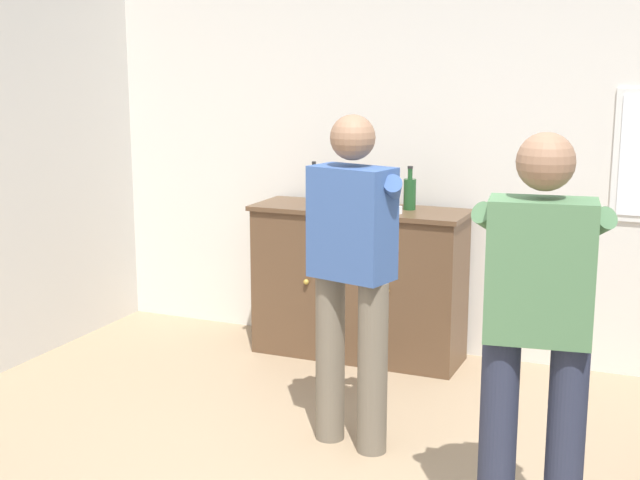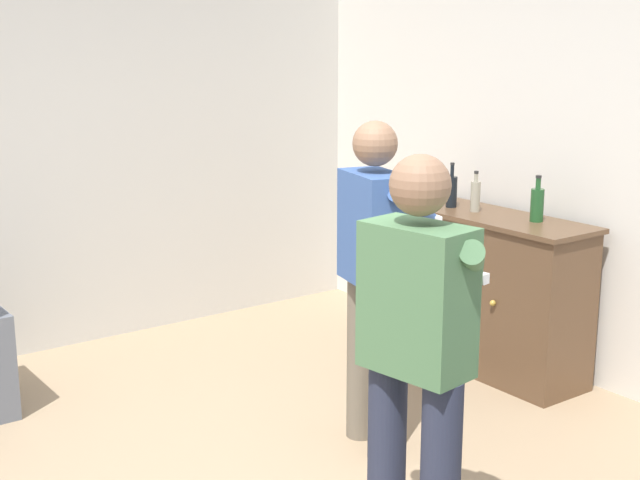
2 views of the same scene
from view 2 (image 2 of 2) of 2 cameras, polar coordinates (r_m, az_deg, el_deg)
wall_back_with_window at (r=5.39m, az=18.92°, el=5.10°), size 5.20×0.15×2.80m
wall_side_left at (r=6.03m, az=-19.38°, el=5.85°), size 0.12×5.20×2.80m
sideboard_cabinet at (r=5.72m, az=10.60°, el=-3.23°), size 1.40×0.49×0.99m
bottle_wine_green at (r=5.76m, az=8.42°, el=3.14°), size 0.07×0.07×0.29m
bottle_liquor_amber at (r=5.64m, az=9.92°, el=2.83°), size 0.06×0.06×0.26m
bottle_spirits_clear at (r=5.42m, az=13.73°, el=2.26°), size 0.08×0.08×0.28m
person_standing_left at (r=4.42m, az=3.56°, el=-1.98°), size 0.54×0.51×1.68m
person_standing_right at (r=3.30m, az=6.27°, el=-7.35°), size 0.55×0.50×1.68m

